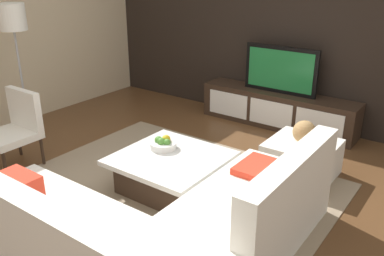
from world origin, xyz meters
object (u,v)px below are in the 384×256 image
Objects in this scene: television at (281,70)px; accent_chair_near at (16,125)px; sectional_couch at (153,232)px; coffee_table at (171,172)px; decorative_ball at (304,132)px; floor_lamp at (13,26)px; media_console at (277,109)px; fruit_bowl at (163,144)px; ottoman at (301,159)px.

accent_chair_near is at bearing -123.26° from television.
sectional_couch is 1.14m from coffee_table.
decorative_ball is at bearing -54.86° from television.
floor_lamp is (-2.51, -2.34, 0.65)m from television.
sectional_couch is at bearing -5.19° from accent_chair_near.
coffee_table is at bearing 122.03° from sectional_couch.
media_console is at bearing 125.15° from decorative_ball.
coffee_table is 1.89m from accent_chair_near.
sectional_couch is 9.53× the size of decorative_ball.
fruit_bowl reaches higher than coffee_table.
decorative_ball reaches higher than coffee_table.
coffee_table is 1.47m from decorative_ball.
coffee_table is 3.72× the size of fruit_bowl.
television is at bearing 87.51° from coffee_table.
ottoman reaches higher than coffee_table.
coffee_table is 2.72m from floor_lamp.
accent_chair_near reaches higher than decorative_ball.
sectional_couch is at bearing -17.10° from floor_lamp.
television reaches higher than media_console.
floor_lamp is at bearing -137.00° from media_console.
accent_chair_near is at bearing -162.22° from coffee_table.
sectional_couch reaches higher than media_console.
decorative_ball is (3.37, 1.11, -0.95)m from floor_lamp.
accent_chair_near is 1.24× the size of ottoman.
sectional_couch is 8.39× the size of fruit_bowl.
floor_lamp reaches higher than accent_chair_near.
television reaches higher than decorative_ball.
fruit_bowl is at bearing 3.65° from floor_lamp.
fruit_bowl is at bearing 27.02° from accent_chair_near.
floor_lamp is at bearing -161.82° from decorative_ball.
coffee_table is at bearing 22.02° from accent_chair_near.
coffee_table is at bearing 0.97° from floor_lamp.
ottoman is at bearing -54.86° from television.
sectional_couch is at bearing -57.97° from coffee_table.
ottoman is 2.50× the size of fruit_bowl.
floor_lamp is at bearing -176.35° from fruit_bowl.
floor_lamp is at bearing 162.90° from sectional_couch.
sectional_couch is 2.07m from ottoman.
floor_lamp reaches higher than decorative_ball.
floor_lamp is (-0.63, 0.53, 0.99)m from accent_chair_near.
television is 0.45× the size of sectional_couch.
television is at bearing 125.14° from ottoman.
coffee_table is at bearing -92.49° from television.
television is at bearing 43.00° from floor_lamp.
accent_chair_near is at bearing -123.26° from media_console.
sectional_couch is at bearing -81.20° from television.
coffee_table is at bearing -29.29° from fruit_bowl.
television is 4.27× the size of decorative_ball.
sectional_couch is at bearing -100.05° from ottoman.
fruit_bowl is at bearing -139.89° from decorative_ball.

